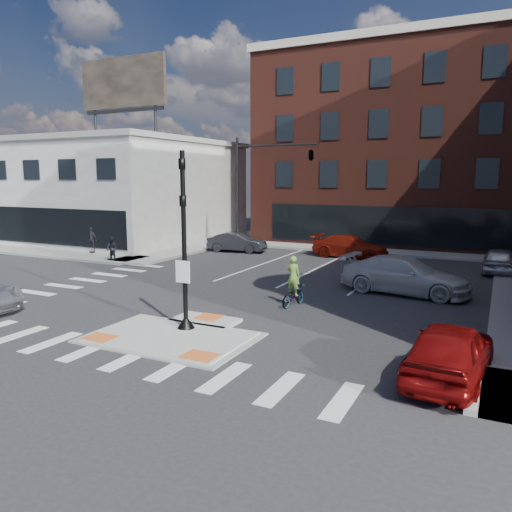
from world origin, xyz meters
The scene contains 18 objects.
ground centered at (0.00, 0.00, 0.00)m, with size 120.00×120.00×0.00m, color #28282B.
refuge_island centered at (0.00, -0.26, 0.05)m, with size 5.40×4.65×0.13m.
sidewalk_nw centered at (-16.76, 15.29, 0.08)m, with size 23.50×20.50×0.15m.
sidewalk_n centered at (3.00, 22.00, 0.07)m, with size 26.00×3.00×0.15m, color gray.
building_nw centered at (-21.98, 19.98, 4.23)m, with size 20.40×16.40×14.40m.
building_n centered at (3.00, 31.99, 7.80)m, with size 24.40×18.40×15.50m.
building_far_left centered at (-4.00, 52.00, 5.00)m, with size 10.00×12.00×10.00m, color slate.
building_far_right centered at (9.00, 54.00, 6.00)m, with size 12.00×12.00×12.00m, color brown.
signal_pole centered at (0.00, 0.40, 2.36)m, with size 0.60×0.60×5.98m.
mast_arm_signal centered at (-3.47, 18.00, 6.21)m, with size 6.10×2.24×8.00m.
red_sedan centered at (8.50, 0.00, 0.77)m, with size 1.83×4.54×1.55m, color maroon.
white_pickup centered at (5.70, 9.59, 0.83)m, with size 2.33×5.74×1.67m, color silver.
bg_car_dark centered at (-7.38, 17.67, 0.69)m, with size 1.45×4.17×1.37m, color #2A2A2F.
bg_car_silver centered at (9.50, 16.99, 0.71)m, with size 1.68×4.18×1.42m, color silver.
bg_car_red centered at (0.56, 18.77, 0.73)m, with size 2.05×5.05×1.46m, color maroon.
cyclist centered at (2.00, 5.21, 0.70)m, with size 0.81×1.70×2.09m.
pedestrian_a centered at (-12.00, 10.00, 0.91)m, with size 0.73×0.57×1.51m, color black.
pedestrian_b centered at (-15.56, 12.00, 1.05)m, with size 1.05×0.44×1.80m, color #37313B.
Camera 1 is at (9.48, -13.35, 5.20)m, focal length 35.00 mm.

